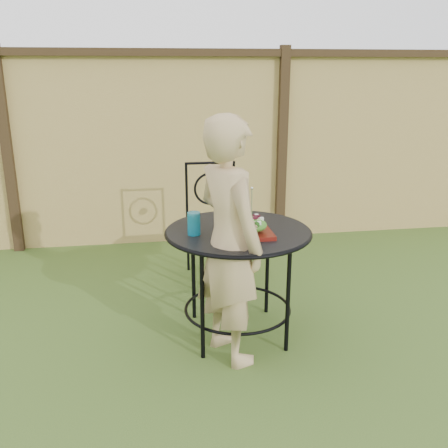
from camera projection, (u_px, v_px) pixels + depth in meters
name	position (u px, v px, depth m)	size (l,w,h in m)	color
ground	(164.00, 359.00, 3.03)	(60.00, 60.00, 0.00)	#2E4717
fence	(150.00, 149.00, 4.81)	(8.00, 0.12, 1.90)	#E4C871
patio_table	(238.00, 250.00, 3.16)	(0.92, 0.92, 0.72)	black
patio_chair	(213.00, 218.00, 4.12)	(0.46, 0.46, 0.95)	black
diner	(229.00, 242.00, 2.88)	(0.53, 0.35, 1.46)	tan
salad_plate	(249.00, 233.00, 3.02)	(0.27, 0.27, 0.02)	#50110B
salad	(250.00, 225.00, 3.00)	(0.21, 0.21, 0.08)	#235614
fork	(252.00, 204.00, 2.97)	(0.01, 0.01, 0.18)	silver
drinking_glass	(194.00, 224.00, 3.01)	(0.08, 0.08, 0.14)	#0D799C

